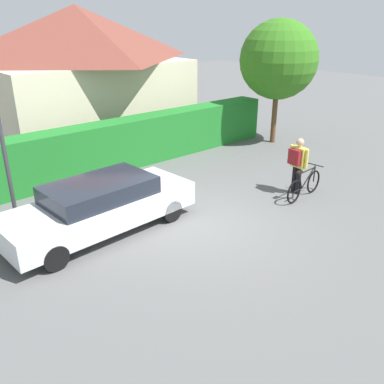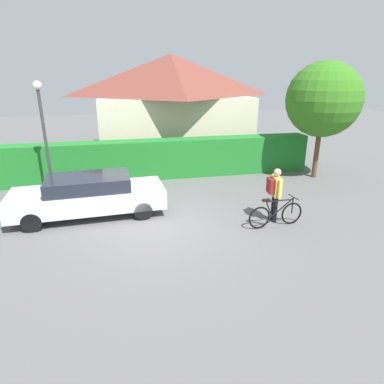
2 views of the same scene
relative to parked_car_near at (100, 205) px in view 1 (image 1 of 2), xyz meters
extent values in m
plane|color=#595959|center=(2.04, -1.39, -0.68)|extent=(60.00, 60.00, 0.00)
cube|color=#1F7327|center=(2.04, 3.61, 0.12)|extent=(14.44, 0.90, 1.61)
cube|color=beige|center=(3.92, 8.21, 0.88)|extent=(7.54, 5.98, 3.12)
pyramid|color=brown|center=(3.92, 8.21, 3.48)|extent=(7.91, 6.28, 2.09)
cube|color=silver|center=(-0.01, 0.00, -0.11)|extent=(4.68, 1.92, 0.59)
cube|color=#1E232D|center=(0.02, 0.00, 0.39)|extent=(2.53, 1.60, 0.41)
cylinder|color=black|center=(1.51, 0.83, -0.40)|extent=(0.57, 0.21, 0.56)
cylinder|color=black|center=(1.59, -0.66, -0.40)|extent=(0.57, 0.21, 0.56)
cylinder|color=black|center=(-1.61, 0.66, -0.40)|extent=(0.57, 0.21, 0.56)
cylinder|color=black|center=(-1.53, -0.83, -0.40)|extent=(0.57, 0.21, 0.56)
torus|color=black|center=(5.85, -1.93, -0.35)|extent=(0.67, 0.11, 0.67)
torus|color=black|center=(4.79, -2.02, -0.35)|extent=(0.67, 0.11, 0.67)
cylinder|color=black|center=(5.52, -1.95, -0.11)|extent=(0.68, 0.09, 0.53)
cylinder|color=black|center=(5.08, -1.99, -0.11)|extent=(0.26, 0.06, 0.52)
cylinder|color=black|center=(5.39, -1.97, 0.11)|extent=(0.83, 0.11, 0.06)
cylinder|color=black|center=(4.99, -2.00, -0.36)|extent=(0.41, 0.07, 0.05)
cylinder|color=black|center=(5.85, -1.93, -0.11)|extent=(0.04, 0.04, 0.48)
cube|color=black|center=(4.97, -2.00, 0.17)|extent=(0.23, 0.12, 0.06)
cylinder|color=black|center=(5.85, -1.93, 0.17)|extent=(0.07, 0.50, 0.03)
cylinder|color=black|center=(5.44, -1.53, -0.28)|extent=(0.13, 0.13, 0.81)
cylinder|color=black|center=(5.43, -1.70, -0.28)|extent=(0.13, 0.13, 0.81)
cube|color=#D8CC4C|center=(5.44, -1.62, 0.42)|extent=(0.25, 0.49, 0.57)
sphere|color=tan|center=(5.44, -1.62, 0.85)|extent=(0.22, 0.22, 0.22)
cylinder|color=#D8CC4C|center=(5.47, -1.33, 0.43)|extent=(0.09, 0.09, 0.55)
cylinder|color=#D8CC4C|center=(5.40, -1.90, 0.43)|extent=(0.09, 0.09, 0.55)
cube|color=maroon|center=(5.28, -1.60, 0.45)|extent=(0.20, 0.39, 0.44)
cylinder|color=#38383D|center=(-1.38, 1.79, 1.19)|extent=(0.10, 0.10, 3.74)
cylinder|color=brown|center=(9.15, 2.20, 0.49)|extent=(0.20, 0.20, 2.34)
sphere|color=#32711C|center=(9.15, 2.20, 2.56)|extent=(2.98, 2.98, 2.98)
camera|label=1|loc=(-4.10, -7.99, 4.06)|focal=38.52mm
camera|label=2|loc=(1.08, -9.97, 3.51)|focal=30.74mm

